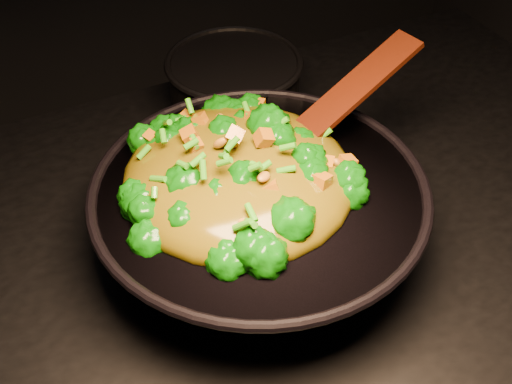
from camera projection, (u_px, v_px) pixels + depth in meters
name	position (u px, v px, depth m)	size (l,w,h in m)	color
stovetop	(311.00, 381.00, 1.25)	(1.20, 0.90, 0.90)	black
wok	(259.00, 221.00, 0.86)	(0.43, 0.43, 0.12)	black
stir_fry	(238.00, 151.00, 0.80)	(0.30, 0.30, 0.10)	#0D6006
spatula	(331.00, 109.00, 0.86)	(0.31, 0.05, 0.01)	#3E1309
back_pot	(235.00, 91.00, 1.08)	(0.22, 0.22, 0.12)	black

